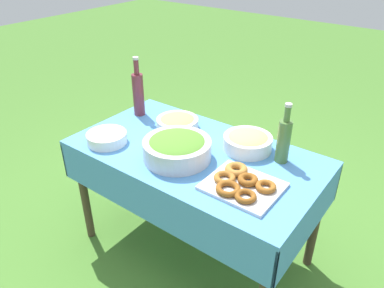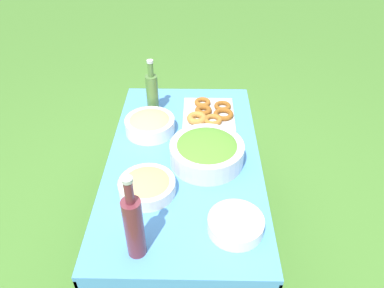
% 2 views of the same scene
% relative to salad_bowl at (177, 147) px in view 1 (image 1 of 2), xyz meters
% --- Properties ---
extents(ground_plane, '(14.00, 14.00, 0.00)m').
position_rel_salad_bowl_xyz_m(ground_plane, '(-0.03, -0.11, -0.79)').
color(ground_plane, '#477A2D').
extents(picnic_table, '(1.37, 0.76, 0.73)m').
position_rel_salad_bowl_xyz_m(picnic_table, '(-0.03, -0.11, -0.17)').
color(picnic_table, '#4C8CD1').
rests_on(picnic_table, ground_plane).
extents(salad_bowl, '(0.36, 0.36, 0.12)m').
position_rel_salad_bowl_xyz_m(salad_bowl, '(0.00, 0.00, 0.00)').
color(salad_bowl, silver).
rests_on(salad_bowl, picnic_table).
extents(pasta_bowl, '(0.27, 0.27, 0.10)m').
position_rel_salad_bowl_xyz_m(pasta_bowl, '(-0.25, -0.30, -0.02)').
color(pasta_bowl, white).
rests_on(pasta_bowl, picnic_table).
extents(donut_platter, '(0.34, 0.31, 0.05)m').
position_rel_salad_bowl_xyz_m(donut_platter, '(-0.40, 0.02, -0.04)').
color(donut_platter, silver).
rests_on(donut_platter, picnic_table).
extents(plate_stack, '(0.23, 0.23, 0.06)m').
position_rel_salad_bowl_xyz_m(plate_stack, '(0.42, 0.11, -0.04)').
color(plate_stack, white).
rests_on(plate_stack, picnic_table).
extents(olive_oil_bottle, '(0.07, 0.07, 0.33)m').
position_rel_salad_bowl_xyz_m(olive_oil_bottle, '(-0.45, -0.31, 0.06)').
color(olive_oil_bottle, '#4C7238').
rests_on(olive_oil_bottle, picnic_table).
extents(wine_bottle, '(0.07, 0.07, 0.38)m').
position_rel_salad_bowl_xyz_m(wine_bottle, '(0.54, -0.27, 0.09)').
color(wine_bottle, maroon).
rests_on(wine_bottle, picnic_table).
extents(bread_bowl, '(0.25, 0.25, 0.08)m').
position_rel_salad_bowl_xyz_m(bread_bowl, '(0.22, -0.27, -0.03)').
color(bread_bowl, silver).
rests_on(bread_bowl, picnic_table).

